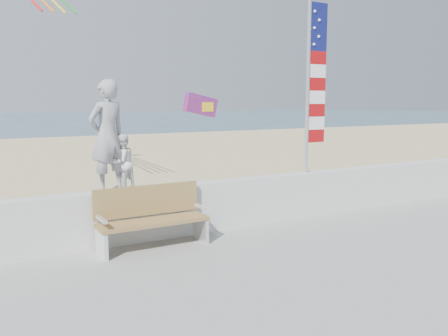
{
  "coord_description": "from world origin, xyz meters",
  "views": [
    {
      "loc": [
        -4.03,
        -5.56,
        2.54
      ],
      "look_at": [
        0.2,
        1.8,
        1.35
      ],
      "focal_mm": 38.0,
      "sensor_mm": 36.0,
      "label": 1
    }
  ],
  "objects": [
    {
      "name": "bench",
      "position": [
        -1.31,
        1.55,
        0.69
      ],
      "size": [
        1.8,
        0.57,
        1.0
      ],
      "color": "olive",
      "rests_on": "boardwalk"
    },
    {
      "name": "seawall",
      "position": [
        0.0,
        2.0,
        0.63
      ],
      "size": [
        30.0,
        0.35,
        0.9
      ],
      "primitive_type": "cube",
      "color": "silver",
      "rests_on": "boardwalk"
    },
    {
      "name": "parafoil_kite",
      "position": [
        1.45,
        5.12,
        2.45
      ],
      "size": [
        0.92,
        0.26,
        0.62
      ],
      "color": "red",
      "rests_on": "ground"
    },
    {
      "name": "child",
      "position": [
        -1.62,
        2.0,
        1.55
      ],
      "size": [
        0.56,
        0.51,
        0.93
      ],
      "primitive_type": "imported",
      "rotation": [
        0.0,
        0.0,
        3.58
      ],
      "color": "white",
      "rests_on": "seawall"
    },
    {
      "name": "sand",
      "position": [
        0.0,
        9.0,
        0.04
      ],
      "size": [
        90.0,
        40.0,
        0.08
      ],
      "primitive_type": "cube",
      "color": "#C6B684",
      "rests_on": "ground"
    },
    {
      "name": "flag",
      "position": [
        2.4,
        2.0,
        2.99
      ],
      "size": [
        0.5,
        0.08,
        3.5
      ],
      "color": "silver",
      "rests_on": "seawall"
    },
    {
      "name": "adult",
      "position": [
        -1.86,
        2.0,
        1.99
      ],
      "size": [
        0.77,
        0.63,
        1.82
      ],
      "primitive_type": "imported",
      "rotation": [
        0.0,
        0.0,
        3.48
      ],
      "color": "#939398",
      "rests_on": "seawall"
    },
    {
      "name": "ground",
      "position": [
        0.0,
        0.0,
        0.0
      ],
      "size": [
        220.0,
        220.0,
        0.0
      ],
      "primitive_type": "plane",
      "color": "#314F63",
      "rests_on": "ground"
    }
  ]
}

